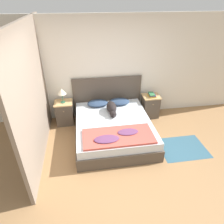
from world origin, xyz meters
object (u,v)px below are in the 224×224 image
object	(u,v)px
book_stack	(152,95)
nightstand_left	(65,113)
pillow_left	(98,103)
dog	(112,108)
nightstand_right	(150,106)
bed	(113,129)
table_lamp	(62,92)
pillow_right	(119,102)

from	to	relation	value
book_stack	nightstand_left	bearing A→B (deg)	179.49
nightstand_left	book_stack	size ratio (longest dim) A/B	2.44
pillow_left	dog	size ratio (longest dim) A/B	0.81
nightstand_right	book_stack	size ratio (longest dim) A/B	2.44
bed	nightstand_left	xyz separation A→B (m)	(-1.13, 0.77, 0.08)
nightstand_right	table_lamp	xyz separation A→B (m)	(-2.25, -0.02, 0.59)
bed	dog	distance (m)	0.50
pillow_left	dog	bearing A→B (deg)	-52.86
pillow_right	dog	distance (m)	0.47
pillow_left	book_stack	distance (m)	1.41
pillow_left	pillow_right	world-z (taller)	same
pillow_left	dog	xyz separation A→B (m)	(0.30, -0.39, 0.05)
book_stack	table_lamp	distance (m)	2.27
table_lamp	nightstand_left	bearing A→B (deg)	90.00
pillow_left	table_lamp	xyz separation A→B (m)	(-0.85, -0.00, 0.38)
pillow_right	dog	size ratio (longest dim) A/B	0.81
bed	dog	bearing A→B (deg)	87.01
nightstand_right	pillow_left	world-z (taller)	nightstand_right
pillow_left	nightstand_right	bearing A→B (deg)	0.54
bed	pillow_left	distance (m)	0.85
nightstand_left	book_stack	bearing A→B (deg)	-0.51
bed	table_lamp	distance (m)	1.51
table_lamp	pillow_left	bearing A→B (deg)	0.18
bed	book_stack	size ratio (longest dim) A/B	7.91
nightstand_left	dog	xyz separation A→B (m)	(1.15, -0.41, 0.26)
nightstand_left	pillow_left	world-z (taller)	nightstand_left
book_stack	nightstand_right	bearing A→B (deg)	94.46
bed	pillow_right	size ratio (longest dim) A/B	3.73
nightstand_left	dog	size ratio (longest dim) A/B	0.93
nightstand_left	book_stack	xyz separation A→B (m)	(2.26, -0.02, 0.34)
nightstand_left	pillow_right	xyz separation A→B (m)	(1.41, -0.01, 0.21)
pillow_right	dog	world-z (taller)	dog
table_lamp	nightstand_right	bearing A→B (deg)	0.40
pillow_right	table_lamp	size ratio (longest dim) A/B	1.44
nightstand_right	dog	bearing A→B (deg)	-159.86
pillow_right	book_stack	distance (m)	0.86
bed	nightstand_left	distance (m)	1.36
bed	nightstand_left	size ratio (longest dim) A/B	3.24
dog	table_lamp	bearing A→B (deg)	161.17
nightstand_right	dog	world-z (taller)	dog
nightstand_left	pillow_right	bearing A→B (deg)	-0.54
nightstand_right	pillow_right	bearing A→B (deg)	-179.11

